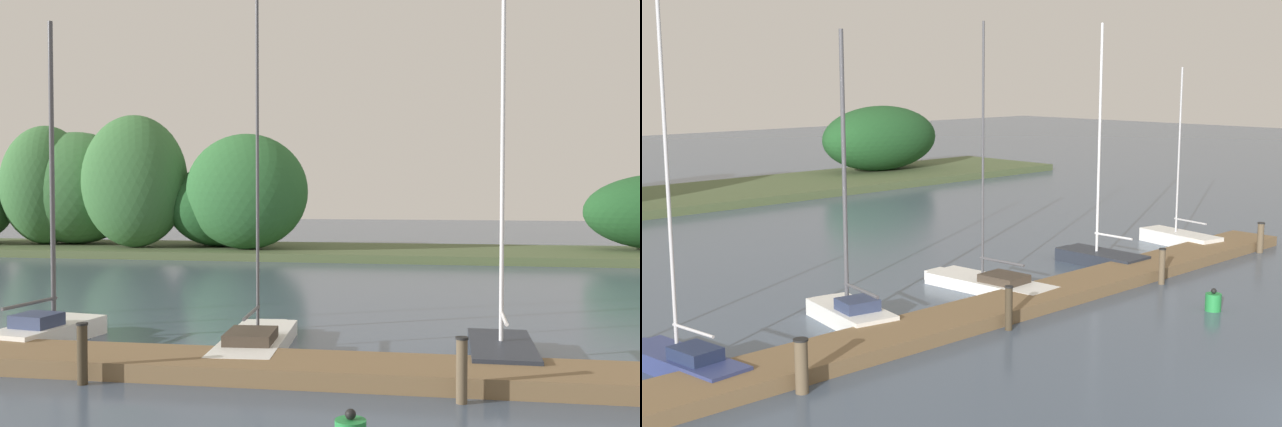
# 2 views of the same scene
# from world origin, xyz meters

# --- Properties ---
(dock_pier) EXTENTS (29.55, 1.80, 0.35)m
(dock_pier) POSITION_xyz_m (0.00, 9.85, 0.17)
(dock_pier) COLOR brown
(dock_pier) RESTS_ON ground
(far_shore) EXTENTS (56.04, 8.00, 7.58)m
(far_shore) POSITION_xyz_m (-7.18, 34.77, 2.88)
(far_shore) COLOR #4C5B38
(far_shore) RESTS_ON ground
(sailboat_2) EXTENTS (1.67, 3.24, 7.52)m
(sailboat_2) POSITION_xyz_m (-2.86, 11.99, 0.43)
(sailboat_2) COLOR white
(sailboat_2) RESTS_ON ground
(sailboat_3) EXTENTS (1.61, 4.55, 7.90)m
(sailboat_3) POSITION_xyz_m (2.16, 11.87, 0.27)
(sailboat_3) COLOR white
(sailboat_3) RESTS_ON ground
(sailboat_4) EXTENTS (1.33, 3.29, 8.04)m
(sailboat_4) POSITION_xyz_m (7.44, 11.73, 0.34)
(sailboat_4) COLOR #232833
(sailboat_4) RESTS_ON ground
(mooring_piling_2) EXTENTS (0.22, 0.22, 1.14)m
(mooring_piling_2) POSITION_xyz_m (-0.32, 8.71, 0.58)
(mooring_piling_2) COLOR #3D3323
(mooring_piling_2) RESTS_ON ground
(mooring_piling_3) EXTENTS (0.22, 0.22, 1.13)m
(mooring_piling_3) POSITION_xyz_m (6.55, 8.66, 0.57)
(mooring_piling_3) COLOR brown
(mooring_piling_3) RESTS_ON ground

